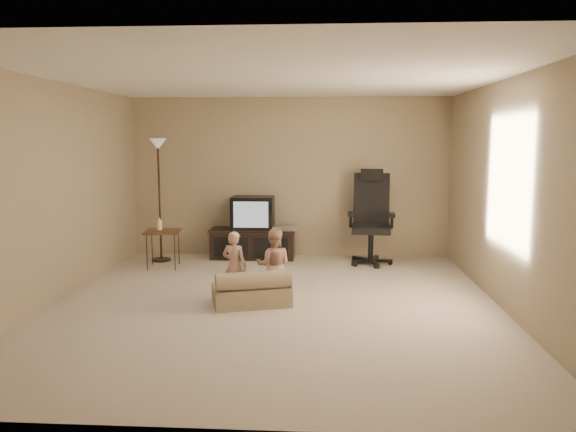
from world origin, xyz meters
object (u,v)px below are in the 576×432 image
office_chair (371,230)px  toddler_left (234,266)px  toddler_right (274,265)px  floor_lamp (159,172)px  child_sofa (252,291)px  tv_stand (253,233)px  side_table (162,232)px

office_chair → toddler_left: bearing=-125.6°
toddler_right → floor_lamp: bearing=-47.1°
child_sofa → toddler_right: 0.40m
toddler_left → office_chair: bearing=-113.2°
tv_stand → child_sofa: bearing=-82.9°
office_chair → toddler_right: size_ratio=1.69×
side_table → toddler_right: 2.37m
floor_lamp → side_table: bearing=-70.2°
child_sofa → toddler_left: 0.40m
tv_stand → toddler_right: (0.53, -2.32, 0.02)m
floor_lamp → toddler_right: bearing=-46.7°
side_table → office_chair: bearing=9.0°
child_sofa → toddler_left: bearing=119.6°
child_sofa → office_chair: bearing=40.1°
floor_lamp → child_sofa: bearing=-53.2°
tv_stand → toddler_left: size_ratio=1.68×
side_table → child_sofa: side_table is taller
side_table → tv_stand: bearing=31.0°
child_sofa → toddler_left: (-0.23, 0.22, 0.23)m
tv_stand → office_chair: (1.80, -0.26, 0.10)m
floor_lamp → toddler_right: size_ratio=2.23×
side_table → floor_lamp: bearing=109.8°
tv_stand → toddler_right: size_ratio=1.62×
tv_stand → side_table: 1.44m
child_sofa → toddler_right: (0.22, 0.23, 0.25)m
child_sofa → toddler_right: size_ratio=1.13×
floor_lamp → child_sofa: (1.69, -2.25, -1.19)m
office_chair → toddler_left: 2.70m
tv_stand → office_chair: bearing=-7.9°
toddler_left → side_table: bearing=-34.2°
toddler_right → child_sofa: bearing=44.9°
floor_lamp → toddler_left: 2.68m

